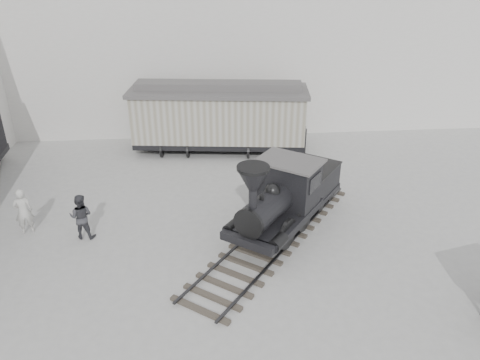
{
  "coord_description": "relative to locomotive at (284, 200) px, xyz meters",
  "views": [
    {
      "loc": [
        -0.92,
        -10.79,
        9.41
      ],
      "look_at": [
        0.35,
        4.11,
        2.0
      ],
      "focal_mm": 35.0,
      "sensor_mm": 36.0,
      "label": 1
    }
  ],
  "objects": [
    {
      "name": "ground",
      "position": [
        -1.93,
        -3.9,
        -1.24
      ],
      "size": [
        90.0,
        90.0,
        0.0
      ],
      "primitive_type": "plane",
      "color": "#9E9E9B"
    },
    {
      "name": "north_wall",
      "position": [
        -1.93,
        11.08,
        4.31
      ],
      "size": [
        34.0,
        2.51,
        11.0
      ],
      "color": "silver",
      "rests_on": "ground"
    },
    {
      "name": "locomotive",
      "position": [
        0.0,
        0.0,
        0.0
      ],
      "size": [
        7.33,
        8.86,
        3.36
      ],
      "rotation": [
        0.0,
        0.0,
        -0.64
      ],
      "color": "#38322A",
      "rests_on": "ground"
    },
    {
      "name": "boxcar",
      "position": [
        -2.0,
        7.8,
        0.64
      ],
      "size": [
        9.03,
        3.74,
        3.59
      ],
      "rotation": [
        0.0,
        0.0,
        -0.12
      ],
      "color": "black",
      "rests_on": "ground"
    },
    {
      "name": "visitor_a",
      "position": [
        -9.42,
        0.56,
        -0.35
      ],
      "size": [
        0.76,
        0.64,
        1.78
      ],
      "primitive_type": "imported",
      "rotation": [
        0.0,
        0.0,
        3.53
      ],
      "color": "silver",
      "rests_on": "ground"
    },
    {
      "name": "visitor_b",
      "position": [
        -7.28,
        0.07,
        -0.38
      ],
      "size": [
        0.9,
        0.73,
        1.71
      ],
      "primitive_type": "imported",
      "rotation": [
        0.0,
        0.0,
        3.04
      ],
      "color": "#393A3F",
      "rests_on": "ground"
    }
  ]
}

